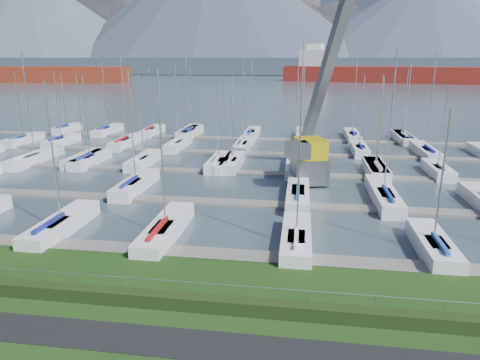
# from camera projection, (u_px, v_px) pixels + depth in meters

# --- Properties ---
(path) EXTENTS (160.00, 2.00, 0.04)m
(path) POSITION_uv_depth(u_px,v_px,m) (190.00, 344.00, 18.11)
(path) COLOR black
(path) RESTS_ON grass
(water) EXTENTS (800.00, 540.00, 0.20)m
(water) POSITION_uv_depth(u_px,v_px,m) (296.00, 78.00, 268.52)
(water) COLOR #3A4B56
(hedge) EXTENTS (80.00, 0.70, 0.70)m
(hedge) POSITION_uv_depth(u_px,v_px,m) (203.00, 303.00, 20.49)
(hedge) COLOR black
(hedge) RESTS_ON grass
(fence) EXTENTS (80.00, 0.04, 0.04)m
(fence) POSITION_uv_depth(u_px,v_px,m) (205.00, 283.00, 20.63)
(fence) COLOR #93969B
(fence) RESTS_ON grass
(foothill) EXTENTS (900.00, 80.00, 12.00)m
(foothill) POSITION_uv_depth(u_px,v_px,m) (298.00, 66.00, 333.38)
(foothill) COLOR #3B4856
(foothill) RESTS_ON water
(mountains) EXTENTS (1190.00, 360.00, 115.00)m
(mountains) POSITION_uv_depth(u_px,v_px,m) (309.00, 18.00, 392.21)
(mountains) COLOR #3E4C5B
(mountains) RESTS_ON water
(docks) EXTENTS (90.00, 41.60, 0.25)m
(docks) POSITION_uv_depth(u_px,v_px,m) (259.00, 173.00, 45.77)
(docks) COLOR slate
(docks) RESTS_ON water
(crane) EXTENTS (7.02, 13.13, 22.35)m
(crane) POSITION_uv_depth(u_px,v_px,m) (316.00, 125.00, 41.78)
(crane) COLOR slate
(crane) RESTS_ON water
(cargo_ship_west) EXTENTS (95.82, 27.62, 21.50)m
(cargo_ship_west) POSITION_uv_depth(u_px,v_px,m) (26.00, 74.00, 218.07)
(cargo_ship_west) COLOR maroon
(cargo_ship_west) RESTS_ON water
(cargo_ship_mid) EXTENTS (99.58, 40.79, 21.50)m
(cargo_ship_mid) POSITION_uv_depth(u_px,v_px,m) (371.00, 74.00, 220.35)
(cargo_ship_mid) COLOR maroon
(cargo_ship_mid) RESTS_ON water
(sailboat_fleet) EXTENTS (75.14, 49.98, 13.76)m
(sailboat_fleet) POSITION_uv_depth(u_px,v_px,m) (255.00, 116.00, 47.86)
(sailboat_fleet) COLOR #2047A0
(sailboat_fleet) RESTS_ON water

